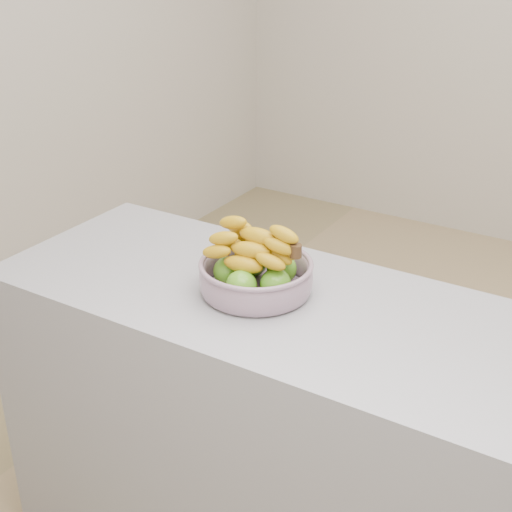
{
  "coord_description": "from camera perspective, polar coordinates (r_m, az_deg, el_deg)",
  "views": [
    {
      "loc": [
        0.52,
        -2.1,
        1.76
      ],
      "look_at": [
        -0.31,
        -0.75,
        1.0
      ],
      "focal_mm": 50.0,
      "sensor_mm": 36.0,
      "label": 1
    }
  ],
  "objects": [
    {
      "name": "ground",
      "position": [
        2.79,
        14.09,
        -14.47
      ],
      "size": [
        4.0,
        4.0,
        0.0
      ],
      "primitive_type": "plane",
      "color": "#9C865F",
      "rests_on": "ground"
    },
    {
      "name": "counter",
      "position": [
        1.95,
        8.15,
        -16.87
      ],
      "size": [
        2.0,
        0.6,
        0.9
      ],
      "primitive_type": "cube",
      "color": "#9A99A1",
      "rests_on": "ground"
    },
    {
      "name": "fruit_bowl",
      "position": [
        1.78,
        -0.01,
        -1.3
      ],
      "size": [
        0.29,
        0.29,
        0.18
      ],
      "rotation": [
        0.0,
        0.0,
        0.03
      ],
      "color": "#A8B6CA",
      "rests_on": "counter"
    }
  ]
}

